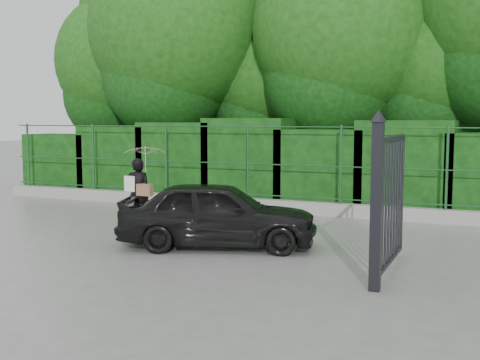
% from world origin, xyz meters
% --- Properties ---
extents(ground, '(80.00, 80.00, 0.00)m').
position_xyz_m(ground, '(0.00, 0.00, 0.00)').
color(ground, gray).
extents(kerb, '(14.00, 0.25, 0.30)m').
position_xyz_m(kerb, '(0.00, 4.50, 0.15)').
color(kerb, '#9E9E99').
rests_on(kerb, ground).
extents(fence, '(14.13, 0.06, 1.80)m').
position_xyz_m(fence, '(0.22, 4.50, 1.20)').
color(fence, '#1C4922').
rests_on(fence, kerb).
extents(hedge, '(14.20, 1.20, 2.25)m').
position_xyz_m(hedge, '(0.09, 5.50, 1.03)').
color(hedge, black).
rests_on(hedge, ground).
extents(trees, '(17.10, 6.15, 8.08)m').
position_xyz_m(trees, '(1.14, 7.74, 4.62)').
color(trees, black).
rests_on(trees, ground).
extents(gate, '(0.22, 2.33, 2.36)m').
position_xyz_m(gate, '(4.60, -0.72, 1.19)').
color(gate, black).
rests_on(gate, ground).
extents(woman, '(0.88, 0.87, 1.70)m').
position_xyz_m(woman, '(-0.68, 1.49, 1.12)').
color(woman, black).
rests_on(woman, ground).
extents(car, '(3.71, 2.41, 1.17)m').
position_xyz_m(car, '(1.55, 0.42, 0.59)').
color(car, black).
rests_on(car, ground).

